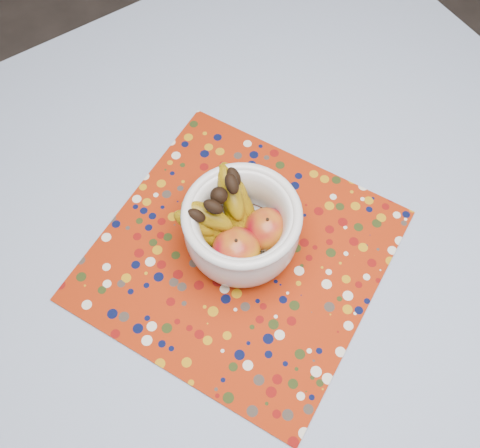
# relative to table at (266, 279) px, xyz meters

# --- Properties ---
(table) EXTENTS (1.20, 1.20, 0.75)m
(table) POSITION_rel_table_xyz_m (0.00, 0.00, 0.00)
(table) COLOR brown
(table) RESTS_ON ground
(tablecloth) EXTENTS (1.32, 1.32, 0.01)m
(tablecloth) POSITION_rel_table_xyz_m (0.00, 0.00, 0.08)
(tablecloth) COLOR #6174A2
(tablecloth) RESTS_ON table
(placemat) EXTENTS (0.60, 0.60, 0.00)m
(placemat) POSITION_rel_table_xyz_m (-0.04, 0.03, 0.09)
(placemat) COLOR #912107
(placemat) RESTS_ON tablecloth
(fruit_bowl) EXTENTS (0.21, 0.20, 0.15)m
(fruit_bowl) POSITION_rel_table_xyz_m (-0.03, 0.06, 0.16)
(fruit_bowl) COLOR silver
(fruit_bowl) RESTS_ON placemat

